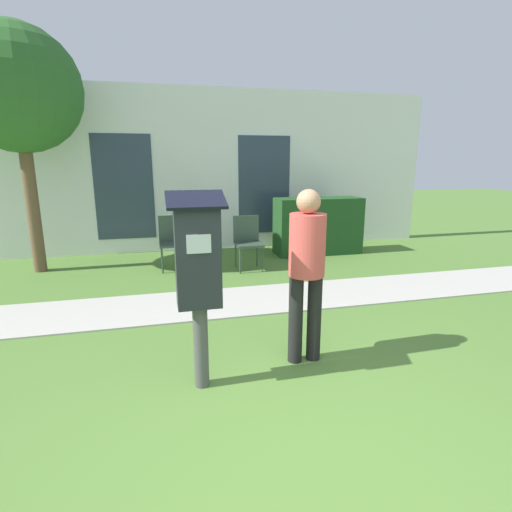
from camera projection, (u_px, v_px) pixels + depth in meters
ground_plane at (319, 483)px, 2.31m from camera, size 40.00×40.00×0.00m
sidewalk at (227, 302)px, 5.21m from camera, size 12.00×1.10×0.02m
building_facade at (196, 171)px, 8.06m from camera, size 10.00×0.26×3.20m
parking_meter at (198, 267)px, 3.07m from camera, size 0.44×0.31×1.59m
person_standing at (307, 264)px, 3.52m from camera, size 0.32×0.32×1.58m
outdoor_chair_left at (172, 238)px, 6.76m from camera, size 0.44×0.44×0.90m
outdoor_chair_middle at (248, 238)px, 6.75m from camera, size 0.44×0.44×0.90m
hedge_row at (318, 226)px, 7.86m from camera, size 1.69×0.60×1.10m
tree at (17, 90)px, 6.04m from camera, size 1.90×1.90×3.82m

